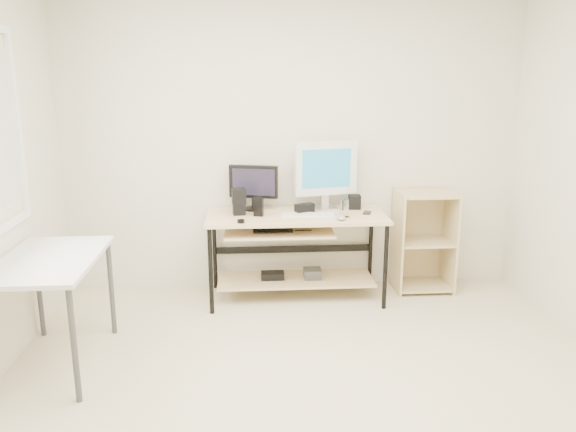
% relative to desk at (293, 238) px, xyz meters
% --- Properties ---
extents(room, '(4.01, 4.01, 2.62)m').
position_rel_desk_xyz_m(room, '(-0.11, -1.62, 0.78)').
color(room, beige).
rests_on(room, ground).
extents(desk, '(1.50, 0.65, 0.75)m').
position_rel_desk_xyz_m(desk, '(0.00, 0.00, 0.00)').
color(desk, beige).
rests_on(desk, ground).
extents(side_table, '(0.60, 1.00, 0.75)m').
position_rel_desk_xyz_m(side_table, '(-1.65, -1.06, 0.13)').
color(side_table, silver).
rests_on(side_table, ground).
extents(shelf_unit, '(0.50, 0.40, 0.90)m').
position_rel_desk_xyz_m(shelf_unit, '(1.18, 0.16, -0.09)').
color(shelf_unit, '#D3BB84').
rests_on(shelf_unit, ground).
extents(black_monitor, '(0.42, 0.18, 0.39)m').
position_rel_desk_xyz_m(black_monitor, '(-0.33, 0.18, 0.43)').
color(black_monitor, black).
rests_on(black_monitor, desk).
extents(white_imac, '(0.55, 0.18, 0.59)m').
position_rel_desk_xyz_m(white_imac, '(0.30, 0.17, 0.55)').
color(white_imac, silver).
rests_on(white_imac, desk).
extents(keyboard, '(0.45, 0.16, 0.02)m').
position_rel_desk_xyz_m(keyboard, '(0.12, -0.06, 0.22)').
color(keyboard, silver).
rests_on(keyboard, desk).
extents(mouse, '(0.08, 0.12, 0.04)m').
position_rel_desk_xyz_m(mouse, '(0.37, -0.22, 0.23)').
color(mouse, '#ABABB0').
rests_on(mouse, desk).
extents(center_speaker, '(0.18, 0.13, 0.08)m').
position_rel_desk_xyz_m(center_speaker, '(0.10, 0.03, 0.25)').
color(center_speaker, black).
rests_on(center_speaker, desk).
extents(speaker_left, '(0.12, 0.12, 0.22)m').
position_rel_desk_xyz_m(speaker_left, '(-0.45, 0.02, 0.33)').
color(speaker_left, black).
rests_on(speaker_left, desk).
extents(speaker_right, '(0.11, 0.11, 0.12)m').
position_rel_desk_xyz_m(speaker_right, '(0.55, 0.16, 0.27)').
color(speaker_right, black).
rests_on(speaker_right, desk).
extents(audio_controller, '(0.09, 0.07, 0.16)m').
position_rel_desk_xyz_m(audio_controller, '(-0.29, -0.05, 0.29)').
color(audio_controller, black).
rests_on(audio_controller, desk).
extents(volume_puck, '(0.07, 0.07, 0.02)m').
position_rel_desk_xyz_m(volume_puck, '(-0.43, -0.26, 0.22)').
color(volume_puck, black).
rests_on(volume_puck, desk).
extents(smartphone, '(0.10, 0.13, 0.01)m').
position_rel_desk_xyz_m(smartphone, '(0.63, -0.01, 0.22)').
color(smartphone, black).
rests_on(smartphone, desk).
extents(coaster, '(0.11, 0.11, 0.01)m').
position_rel_desk_xyz_m(coaster, '(0.41, -0.14, 0.21)').
color(coaster, olive).
rests_on(coaster, desk).
extents(drinking_glass, '(0.09, 0.09, 0.14)m').
position_rel_desk_xyz_m(drinking_glass, '(0.41, -0.14, 0.29)').
color(drinking_glass, white).
rests_on(drinking_glass, coaster).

